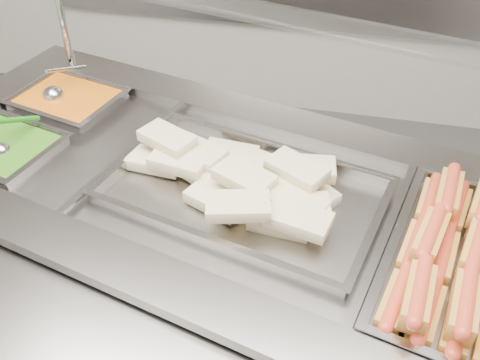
% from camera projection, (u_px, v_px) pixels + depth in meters
% --- Properties ---
extents(steam_counter, '(2.22, 1.39, 0.99)m').
position_uv_depth(steam_counter, '(226.00, 291.00, 1.84)').
color(steam_counter, slate).
rests_on(steam_counter, ground).
extents(tray_rail, '(1.98, 0.86, 0.06)m').
position_uv_depth(tray_rail, '(103.00, 345.00, 1.18)').
color(tray_rail, gray).
rests_on(tray_rail, steam_counter).
extents(sneeze_guard, '(1.83, 0.75, 0.48)m').
position_uv_depth(sneeze_guard, '(262.00, 17.00, 1.44)').
color(sneeze_guard, silver).
rests_on(sneeze_guard, steam_counter).
extents(pan_hotdogs, '(0.51, 0.68, 0.11)m').
position_uv_depth(pan_hotdogs, '(467.00, 275.00, 1.32)').
color(pan_hotdogs, gray).
rests_on(pan_hotdogs, steam_counter).
extents(pan_wraps, '(0.83, 0.61, 0.08)m').
position_uv_depth(pan_wraps, '(243.00, 196.00, 1.52)').
color(pan_wraps, gray).
rests_on(pan_wraps, steam_counter).
extents(pan_beans, '(0.38, 0.34, 0.11)m').
position_uv_depth(pan_beans, '(70.00, 108.00, 1.91)').
color(pan_beans, gray).
rests_on(pan_beans, steam_counter).
extents(pan_peas, '(0.38, 0.34, 0.11)m').
position_uv_depth(pan_peas, '(3.00, 156.00, 1.69)').
color(pan_peas, gray).
rests_on(pan_peas, steam_counter).
extents(hotdogs_in_buns, '(0.43, 0.62, 0.13)m').
position_uv_depth(hotdogs_in_buns, '(471.00, 262.00, 1.28)').
color(hotdogs_in_buns, '#AD7124').
rests_on(hotdogs_in_buns, pan_hotdogs).
extents(tortilla_wraps, '(0.65, 0.41, 0.11)m').
position_uv_depth(tortilla_wraps, '(246.00, 181.00, 1.50)').
color(tortilla_wraps, tan).
rests_on(tortilla_wraps, pan_wraps).
extents(ladle, '(0.09, 0.22, 0.14)m').
position_uv_depth(ladle, '(55.00, 95.00, 1.88)').
color(ladle, '#B7B8BC').
rests_on(ladle, pan_beans).
extents(serving_spoon, '(0.08, 0.20, 0.14)m').
position_uv_depth(serving_spoon, '(5.00, 146.00, 1.64)').
color(serving_spoon, '#B7B8BC').
rests_on(serving_spoon, pan_peas).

